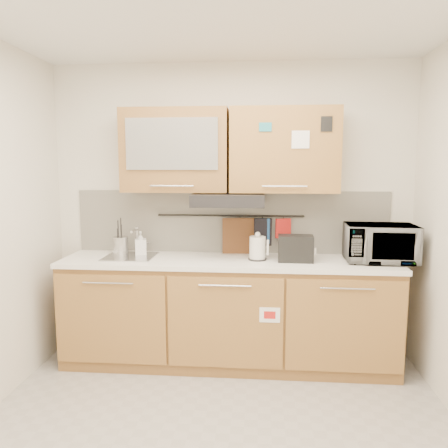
# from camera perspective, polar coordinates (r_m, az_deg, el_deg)

# --- Properties ---
(wall_back) EXTENTS (3.20, 0.00, 3.20)m
(wall_back) POSITION_cam_1_polar(r_m,az_deg,el_deg) (3.95, 0.88, 1.76)
(wall_back) COLOR silver
(wall_back) RESTS_ON ground
(base_cabinet) EXTENTS (2.80, 0.64, 0.88)m
(base_cabinet) POSITION_cam_1_polar(r_m,az_deg,el_deg) (3.85, 0.53, -12.11)
(base_cabinet) COLOR olive
(base_cabinet) RESTS_ON floor
(countertop) EXTENTS (2.82, 0.62, 0.04)m
(countertop) POSITION_cam_1_polar(r_m,az_deg,el_deg) (3.71, 0.53, -4.91)
(countertop) COLOR white
(countertop) RESTS_ON base_cabinet
(backsplash) EXTENTS (2.80, 0.02, 0.56)m
(backsplash) POSITION_cam_1_polar(r_m,az_deg,el_deg) (3.95, 0.86, 0.30)
(backsplash) COLOR silver
(backsplash) RESTS_ON countertop
(upper_cabinets) EXTENTS (1.82, 0.37, 0.70)m
(upper_cabinets) POSITION_cam_1_polar(r_m,az_deg,el_deg) (3.75, 0.63, 9.56)
(upper_cabinets) COLOR olive
(upper_cabinets) RESTS_ON wall_back
(range_hood) EXTENTS (0.60, 0.46, 0.10)m
(range_hood) POSITION_cam_1_polar(r_m,az_deg,el_deg) (3.69, 0.61, 3.21)
(range_hood) COLOR black
(range_hood) RESTS_ON upper_cabinets
(sink) EXTENTS (0.42, 0.40, 0.26)m
(sink) POSITION_cam_1_polar(r_m,az_deg,el_deg) (3.87, -12.10, -4.16)
(sink) COLOR silver
(sink) RESTS_ON countertop
(utensil_rail) EXTENTS (1.30, 0.02, 0.02)m
(utensil_rail) POSITION_cam_1_polar(r_m,az_deg,el_deg) (3.90, 0.83, 1.10)
(utensil_rail) COLOR black
(utensil_rail) RESTS_ON backsplash
(utensil_crock) EXTENTS (0.17, 0.17, 0.33)m
(utensil_crock) POSITION_cam_1_polar(r_m,az_deg,el_deg) (3.94, -13.34, -2.79)
(utensil_crock) COLOR #A9A9AD
(utensil_crock) RESTS_ON countertop
(kettle) EXTENTS (0.17, 0.15, 0.24)m
(kettle) POSITION_cam_1_polar(r_m,az_deg,el_deg) (3.67, 4.42, -3.25)
(kettle) COLOR silver
(kettle) RESTS_ON countertop
(toaster) EXTENTS (0.29, 0.18, 0.22)m
(toaster) POSITION_cam_1_polar(r_m,az_deg,el_deg) (3.64, 9.33, -3.13)
(toaster) COLOR black
(toaster) RESTS_ON countertop
(microwave) EXTENTS (0.57, 0.39, 0.31)m
(microwave) POSITION_cam_1_polar(r_m,az_deg,el_deg) (3.80, 19.71, -2.38)
(microwave) COLOR #999999
(microwave) RESTS_ON countertop
(soap_bottle) EXTENTS (0.12, 0.12, 0.21)m
(soap_bottle) POSITION_cam_1_polar(r_m,az_deg,el_deg) (3.90, -10.83, -2.50)
(soap_bottle) COLOR #999999
(soap_bottle) RESTS_ON countertop
(cutting_board) EXTENTS (0.31, 0.04, 0.38)m
(cutting_board) POSITION_cam_1_polar(r_m,az_deg,el_deg) (3.91, 2.08, -2.03)
(cutting_board) COLOR brown
(cutting_board) RESTS_ON utensil_rail
(oven_mitt) EXTENTS (0.14, 0.04, 0.22)m
(oven_mitt) POSITION_cam_1_polar(r_m,az_deg,el_deg) (3.89, 4.97, -0.90)
(oven_mitt) COLOR #21539B
(oven_mitt) RESTS_ON utensil_rail
(dark_pouch) EXTENTS (0.16, 0.07, 0.24)m
(dark_pouch) POSITION_cam_1_polar(r_m,az_deg,el_deg) (3.90, 5.07, -1.05)
(dark_pouch) COLOR black
(dark_pouch) RESTS_ON utensil_rail
(pot_holder) EXTENTS (0.14, 0.07, 0.17)m
(pot_holder) POSITION_cam_1_polar(r_m,az_deg,el_deg) (3.90, 7.74, -0.55)
(pot_holder) COLOR red
(pot_holder) RESTS_ON utensil_rail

